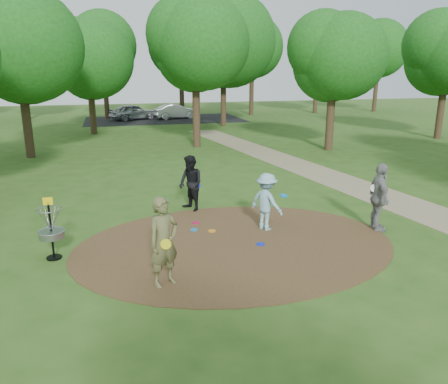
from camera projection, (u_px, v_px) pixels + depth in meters
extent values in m
plane|color=#2D5119|center=(236.00, 244.00, 11.40)|extent=(100.00, 100.00, 0.00)
cylinder|color=#47301C|center=(236.00, 244.00, 11.40)|extent=(8.40, 8.40, 0.02)
cube|color=#8C7A5B|center=(402.00, 203.00, 14.87)|extent=(7.55, 39.89, 0.01)
cube|color=black|center=(164.00, 119.00, 39.81)|extent=(14.00, 8.00, 0.01)
imported|color=brown|center=(164.00, 242.00, 9.04)|extent=(0.84, 0.74, 1.93)
cylinder|color=yellow|center=(166.00, 244.00, 8.79)|extent=(0.22, 0.07, 0.22)
imported|color=#85B7C7|center=(266.00, 202.00, 12.26)|extent=(1.06, 1.23, 1.65)
cylinder|color=#0B75C3|center=(284.00, 196.00, 12.38)|extent=(0.30, 0.30, 0.08)
imported|color=black|center=(191.00, 183.00, 13.94)|extent=(0.97, 1.07, 1.80)
cylinder|color=#0B16C4|center=(197.00, 186.00, 14.04)|extent=(0.22, 0.06, 0.22)
imported|color=gray|center=(379.00, 197.00, 12.19)|extent=(0.71, 1.21, 1.93)
cylinder|color=white|center=(374.00, 188.00, 12.12)|extent=(0.23, 0.12, 0.22)
cylinder|color=#1880C6|center=(194.00, 230.00, 12.37)|extent=(0.22, 0.22, 0.02)
cylinder|color=#0D1FE4|center=(260.00, 244.00, 11.35)|extent=(0.22, 0.22, 0.02)
cylinder|color=#C81448|center=(196.00, 223.00, 12.92)|extent=(0.22, 0.22, 0.02)
imported|color=#A0A1A7|center=(133.00, 112.00, 39.22)|extent=(4.51, 3.10, 1.42)
imported|color=#B5B6BD|center=(176.00, 111.00, 40.13)|extent=(4.21, 2.02, 1.33)
cylinder|color=orange|center=(212.00, 231.00, 12.28)|extent=(0.22, 0.22, 0.02)
cylinder|color=black|center=(51.00, 232.00, 10.39)|extent=(0.05, 0.05, 1.35)
cylinder|color=black|center=(54.00, 257.00, 10.57)|extent=(0.36, 0.36, 0.04)
cylinder|color=gray|center=(52.00, 234.00, 10.40)|extent=(0.60, 0.60, 0.16)
torus|color=gray|center=(51.00, 231.00, 10.38)|extent=(0.63, 0.63, 0.03)
torus|color=gray|center=(49.00, 209.00, 10.23)|extent=(0.58, 0.58, 0.02)
cube|color=yellow|center=(48.00, 201.00, 10.18)|extent=(0.22, 0.02, 0.18)
cylinder|color=#332316|center=(27.00, 121.00, 22.18)|extent=(0.44, 0.44, 3.80)
sphere|color=#174D14|center=(18.00, 50.00, 21.26)|extent=(5.51, 5.51, 5.51)
cylinder|color=#332316|center=(196.00, 111.00, 25.29)|extent=(0.44, 0.44, 4.18)
sphere|color=#174D14|center=(195.00, 47.00, 24.33)|extent=(5.14, 5.14, 5.14)
cylinder|color=#332316|center=(330.00, 118.00, 24.30)|extent=(0.44, 0.44, 3.61)
sphere|color=#174D14|center=(334.00, 60.00, 23.47)|extent=(4.58, 4.58, 4.58)
cylinder|color=#332316|center=(92.00, 109.00, 30.42)|extent=(0.44, 0.44, 3.42)
sphere|color=#174D14|center=(88.00, 62.00, 29.56)|extent=(5.28, 5.28, 5.28)
cylinder|color=#332316|center=(223.00, 98.00, 34.62)|extent=(0.44, 0.44, 4.37)
sphere|color=#174D14|center=(223.00, 43.00, 33.49)|extent=(7.12, 7.12, 7.12)
cylinder|color=#332316|center=(441.00, 109.00, 28.36)|extent=(0.44, 0.44, 3.80)
sphere|color=#174D14|center=(448.00, 56.00, 27.46)|extent=(5.14, 5.14, 5.14)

